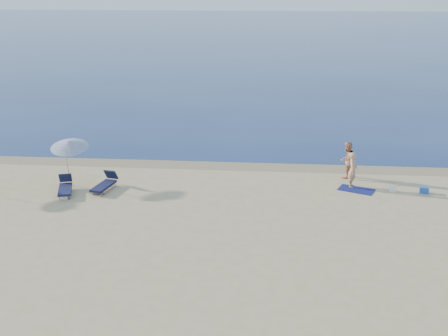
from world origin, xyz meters
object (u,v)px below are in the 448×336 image
object	(u,v)px
blue_cooler	(424,190)
umbrella_near	(69,144)
person_left	(353,170)
person_right	(347,160)

from	to	relation	value
blue_cooler	umbrella_near	size ratio (longest dim) A/B	0.17
blue_cooler	person_left	bearing A→B (deg)	-176.29
person_left	person_right	bearing A→B (deg)	19.09
person_left	umbrella_near	xyz separation A→B (m)	(-13.43, -0.71, 1.13)
blue_cooler	umbrella_near	world-z (taller)	umbrella_near
person_right	umbrella_near	bearing A→B (deg)	-39.47
person_left	umbrella_near	world-z (taller)	umbrella_near
person_right	blue_cooler	world-z (taller)	person_right
person_right	umbrella_near	size ratio (longest dim) A/B	0.78
person_left	umbrella_near	distance (m)	13.50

